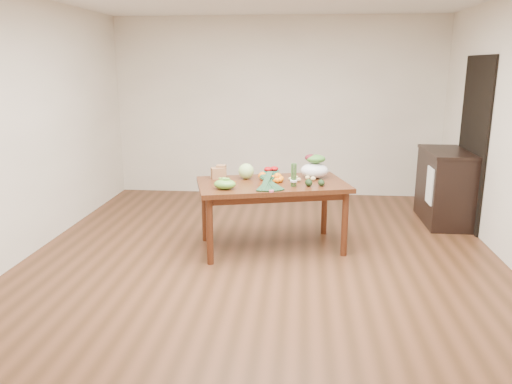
# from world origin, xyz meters

# --- Properties ---
(floor) EXTENTS (6.00, 6.00, 0.00)m
(floor) POSITION_xyz_m (0.00, 0.00, 0.00)
(floor) COLOR brown
(floor) RESTS_ON ground
(room_walls) EXTENTS (5.02, 6.02, 2.70)m
(room_walls) POSITION_xyz_m (0.00, 0.00, 1.35)
(room_walls) COLOR white
(room_walls) RESTS_ON floor
(dining_table) EXTENTS (1.76, 1.26, 0.75)m
(dining_table) POSITION_xyz_m (0.07, 0.54, 0.38)
(dining_table) COLOR #4E2312
(dining_table) RESTS_ON floor
(doorway_dark) EXTENTS (0.02, 1.00, 2.10)m
(doorway_dark) POSITION_xyz_m (2.48, 1.60, 1.05)
(doorway_dark) COLOR black
(doorway_dark) RESTS_ON floor
(cabinet) EXTENTS (0.52, 1.02, 0.94)m
(cabinet) POSITION_xyz_m (2.22, 1.69, 0.47)
(cabinet) COLOR black
(cabinet) RESTS_ON floor
(dish_towel) EXTENTS (0.02, 0.28, 0.45)m
(dish_towel) POSITION_xyz_m (1.96, 1.40, 0.55)
(dish_towel) COLOR white
(dish_towel) RESTS_ON cabinet
(paper_bag) EXTENTS (0.24, 0.22, 0.15)m
(paper_bag) POSITION_xyz_m (-0.54, 0.68, 0.82)
(paper_bag) COLOR #975F44
(paper_bag) RESTS_ON dining_table
(cabbage) EXTENTS (0.17, 0.17, 0.17)m
(cabbage) POSITION_xyz_m (-0.23, 0.69, 0.84)
(cabbage) COLOR #A3D47A
(cabbage) RESTS_ON dining_table
(strawberry_basket_a) EXTENTS (0.12, 0.12, 0.09)m
(strawberry_basket_a) POSITION_xyz_m (0.01, 0.83, 0.79)
(strawberry_basket_a) COLOR #B50C13
(strawberry_basket_a) RESTS_ON dining_table
(strawberry_basket_b) EXTENTS (0.12, 0.12, 0.09)m
(strawberry_basket_b) POSITION_xyz_m (0.08, 0.86, 0.79)
(strawberry_basket_b) COLOR #B70C12
(strawberry_basket_b) RESTS_ON dining_table
(orange_a) EXTENTS (0.09, 0.09, 0.09)m
(orange_a) POSITION_xyz_m (-0.04, 0.64, 0.80)
(orange_a) COLOR orange
(orange_a) RESTS_ON dining_table
(orange_b) EXTENTS (0.07, 0.07, 0.07)m
(orange_b) POSITION_xyz_m (0.04, 0.64, 0.79)
(orange_b) COLOR orange
(orange_b) RESTS_ON dining_table
(orange_c) EXTENTS (0.09, 0.09, 0.09)m
(orange_c) POSITION_xyz_m (0.13, 0.62, 0.79)
(orange_c) COLOR #FD9F0F
(orange_c) RESTS_ON dining_table
(mandarin_cluster) EXTENTS (0.22, 0.22, 0.09)m
(mandarin_cluster) POSITION_xyz_m (0.12, 0.57, 0.80)
(mandarin_cluster) COLOR orange
(mandarin_cluster) RESTS_ON dining_table
(carrots) EXTENTS (0.26, 0.24, 0.03)m
(carrots) POSITION_xyz_m (-0.39, 0.41, 0.76)
(carrots) COLOR #D95112
(carrots) RESTS_ON dining_table
(snap_pea_bag) EXTENTS (0.23, 0.17, 0.10)m
(snap_pea_bag) POSITION_xyz_m (-0.39, 0.19, 0.80)
(snap_pea_bag) COLOR #579C34
(snap_pea_bag) RESTS_ON dining_table
(kale_bunch) EXTENTS (0.41, 0.47, 0.16)m
(kale_bunch) POSITION_xyz_m (0.07, 0.21, 0.83)
(kale_bunch) COLOR #16321D
(kale_bunch) RESTS_ON dining_table
(asparagus_bundle) EXTENTS (0.11, 0.13, 0.26)m
(asparagus_bundle) POSITION_xyz_m (0.31, 0.37, 0.88)
(asparagus_bundle) COLOR #467937
(asparagus_bundle) RESTS_ON dining_table
(potato_a) EXTENTS (0.04, 0.04, 0.04)m
(potato_a) POSITION_xyz_m (0.27, 0.65, 0.77)
(potato_a) COLOR tan
(potato_a) RESTS_ON dining_table
(potato_b) EXTENTS (0.05, 0.05, 0.05)m
(potato_b) POSITION_xyz_m (0.36, 0.59, 0.77)
(potato_b) COLOR tan
(potato_b) RESTS_ON dining_table
(potato_c) EXTENTS (0.06, 0.05, 0.05)m
(potato_c) POSITION_xyz_m (0.46, 0.70, 0.77)
(potato_c) COLOR #CCB976
(potato_c) RESTS_ON dining_table
(potato_d) EXTENTS (0.05, 0.04, 0.04)m
(potato_d) POSITION_xyz_m (0.33, 0.73, 0.77)
(potato_d) COLOR #DDD17F
(potato_d) RESTS_ON dining_table
(potato_e) EXTENTS (0.06, 0.05, 0.05)m
(potato_e) POSITION_xyz_m (0.52, 0.65, 0.78)
(potato_e) COLOR #CDC176
(potato_e) RESTS_ON dining_table
(avocado_a) EXTENTS (0.10, 0.13, 0.07)m
(avocado_a) POSITION_xyz_m (0.47, 0.40, 0.79)
(avocado_a) COLOR black
(avocado_a) RESTS_ON dining_table
(avocado_b) EXTENTS (0.10, 0.12, 0.07)m
(avocado_b) POSITION_xyz_m (0.60, 0.42, 0.78)
(avocado_b) COLOR black
(avocado_b) RESTS_ON dining_table
(salad_bag) EXTENTS (0.36, 0.31, 0.24)m
(salad_bag) POSITION_xyz_m (0.53, 0.80, 0.87)
(salad_bag) COLOR white
(salad_bag) RESTS_ON dining_table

